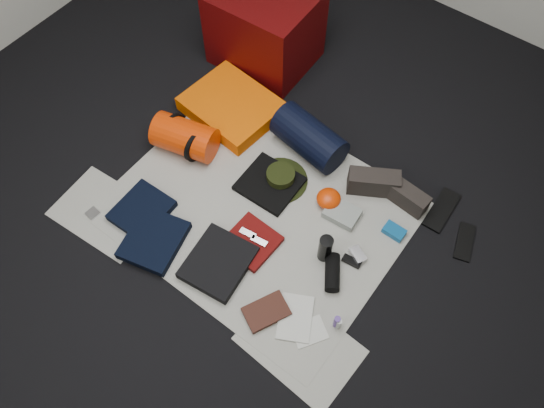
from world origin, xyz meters
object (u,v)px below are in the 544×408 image
Objects in this scene: stuff_sack at (185,137)px; paperback_book at (266,312)px; water_bottle at (325,248)px; sleeping_pad at (232,106)px; compact_camera at (358,255)px; navy_duffel at (309,138)px; red_cabinet at (265,27)px.

paperback_book is (1.04, -0.55, -0.09)m from stuff_sack.
sleeping_pad is at bearing 154.82° from water_bottle.
sleeping_pad is 0.40m from stuff_sack.
water_bottle reaches higher than compact_camera.
navy_duffel reaches higher than water_bottle.
water_bottle is 0.46m from paperback_book.
sleeping_pad is at bearing 162.73° from paperback_book.
red_cabinet is 0.58m from sleeping_pad.
water_bottle is 1.91× the size of compact_camera.
red_cabinet is 1.87m from paperback_book.
stuff_sack is at bearing 174.78° from water_bottle.
sleeping_pad is 1.17m from water_bottle.
stuff_sack is at bearing 178.25° from paperback_book.
paperback_book is at bearing -43.47° from sleeping_pad.
sleeping_pad is at bearing 84.41° from stuff_sack.
red_cabinet reaches higher than sleeping_pad.
red_cabinet is 1.69× the size of stuff_sack.
sleeping_pad is 1.50× the size of stuff_sack.
stuff_sack is 1.66× the size of paperback_book.
compact_camera is at bearing -25.89° from navy_duffel.
red_cabinet is at bearing 103.77° from sleeping_pad.
red_cabinet reaches higher than compact_camera.
navy_duffel is at bearing 131.77° from water_bottle.
navy_duffel is (0.61, 0.45, 0.01)m from stuff_sack.
water_bottle is at bearing 108.97° from paperback_book.
sleeping_pad reaches higher than paperback_book.
red_cabinet is 1.41× the size of navy_duffel.
stuff_sack is (0.09, -0.92, -0.15)m from red_cabinet.
compact_camera is (0.64, -0.44, -0.10)m from navy_duffel.
red_cabinet reaches higher than stuff_sack.
navy_duffel is at bearing 139.57° from paperback_book.
stuff_sack is 0.84× the size of navy_duffel.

